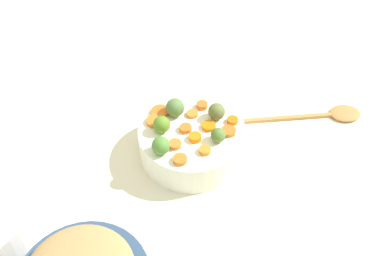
% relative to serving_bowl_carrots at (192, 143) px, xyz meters
% --- Properties ---
extents(tabletop, '(2.40, 2.40, 0.02)m').
position_rel_serving_bowl_carrots_xyz_m(tabletop, '(0.00, 0.04, -0.05)').
color(tabletop, beige).
rests_on(tabletop, ground).
extents(serving_bowl_carrots, '(0.23, 0.23, 0.07)m').
position_rel_serving_bowl_carrots_xyz_m(serving_bowl_carrots, '(0.00, 0.00, 0.00)').
color(serving_bowl_carrots, white).
rests_on(serving_bowl_carrots, tabletop).
extents(carrot_slice_0, '(0.03, 0.03, 0.01)m').
position_rel_serving_bowl_carrots_xyz_m(carrot_slice_0, '(-0.04, 0.03, 0.04)').
color(carrot_slice_0, orange).
rests_on(carrot_slice_0, serving_bowl_carrots).
extents(carrot_slice_1, '(0.03, 0.03, 0.01)m').
position_rel_serving_bowl_carrots_xyz_m(carrot_slice_1, '(0.08, -0.02, 0.04)').
color(carrot_slice_1, orange).
rests_on(carrot_slice_1, serving_bowl_carrots).
extents(carrot_slice_2, '(0.03, 0.03, 0.01)m').
position_rel_serving_bowl_carrots_xyz_m(carrot_slice_2, '(-0.06, -0.02, 0.04)').
color(carrot_slice_2, orange).
rests_on(carrot_slice_2, serving_bowl_carrots).
extents(carrot_slice_3, '(0.03, 0.03, 0.01)m').
position_rel_serving_bowl_carrots_xyz_m(carrot_slice_3, '(-0.08, 0.03, 0.04)').
color(carrot_slice_3, orange).
rests_on(carrot_slice_3, serving_bowl_carrots).
extents(carrot_slice_4, '(0.04, 0.04, 0.01)m').
position_rel_serving_bowl_carrots_xyz_m(carrot_slice_4, '(-0.01, -0.08, 0.04)').
color(carrot_slice_4, orange).
rests_on(carrot_slice_4, serving_bowl_carrots).
extents(carrot_slice_5, '(0.04, 0.04, 0.01)m').
position_rel_serving_bowl_carrots_xyz_m(carrot_slice_5, '(0.01, -0.04, 0.04)').
color(carrot_slice_5, orange).
rests_on(carrot_slice_5, serving_bowl_carrots).
extents(carrot_slice_6, '(0.05, 0.05, 0.01)m').
position_rel_serving_bowl_carrots_xyz_m(carrot_slice_6, '(0.03, 0.08, 0.04)').
color(carrot_slice_6, orange).
rests_on(carrot_slice_6, serving_bowl_carrots).
extents(carrot_slice_7, '(0.05, 0.05, 0.01)m').
position_rel_serving_bowl_carrots_xyz_m(carrot_slice_7, '(0.06, 0.07, 0.04)').
color(carrot_slice_7, orange).
rests_on(carrot_slice_7, serving_bowl_carrots).
extents(carrot_slice_8, '(0.02, 0.02, 0.01)m').
position_rel_serving_bowl_carrots_xyz_m(carrot_slice_8, '(0.03, -0.09, 0.04)').
color(carrot_slice_8, orange).
rests_on(carrot_slice_8, serving_bowl_carrots).
extents(carrot_slice_9, '(0.03, 0.03, 0.01)m').
position_rel_serving_bowl_carrots_xyz_m(carrot_slice_9, '(0.05, -0.00, 0.04)').
color(carrot_slice_9, orange).
rests_on(carrot_slice_9, serving_bowl_carrots).
extents(carrot_slice_10, '(0.03, 0.03, 0.01)m').
position_rel_serving_bowl_carrots_xyz_m(carrot_slice_10, '(-0.02, -0.01, 0.04)').
color(carrot_slice_10, orange).
rests_on(carrot_slice_10, serving_bowl_carrots).
extents(carrot_slice_11, '(0.04, 0.04, 0.01)m').
position_rel_serving_bowl_carrots_xyz_m(carrot_slice_11, '(0.01, 0.01, 0.04)').
color(carrot_slice_11, orange).
rests_on(carrot_slice_11, serving_bowl_carrots).
extents(brussels_sprout_0, '(0.03, 0.03, 0.03)m').
position_rel_serving_bowl_carrots_xyz_m(brussels_sprout_0, '(-0.03, -0.05, 0.05)').
color(brussels_sprout_0, '#527633').
rests_on(brussels_sprout_0, serving_bowl_carrots).
extents(brussels_sprout_1, '(0.04, 0.04, 0.04)m').
position_rel_serving_bowl_carrots_xyz_m(brussels_sprout_1, '(0.05, 0.03, 0.06)').
color(brussels_sprout_1, '#557A40').
rests_on(brussels_sprout_1, serving_bowl_carrots).
extents(brussels_sprout_2, '(0.04, 0.04, 0.04)m').
position_rel_serving_bowl_carrots_xyz_m(brussels_sprout_2, '(-0.06, 0.06, 0.06)').
color(brussels_sprout_2, '#4F8636').
rests_on(brussels_sprout_2, serving_bowl_carrots).
extents(brussels_sprout_3, '(0.04, 0.04, 0.04)m').
position_rel_serving_bowl_carrots_xyz_m(brussels_sprout_3, '(-0.00, 0.06, 0.05)').
color(brussels_sprout_3, '#5A8727').
rests_on(brussels_sprout_3, serving_bowl_carrots).
extents(brussels_sprout_4, '(0.04, 0.04, 0.04)m').
position_rel_serving_bowl_carrots_xyz_m(brussels_sprout_4, '(0.04, -0.05, 0.05)').
color(brussels_sprout_4, '#606C38').
rests_on(brussels_sprout_4, serving_bowl_carrots).
extents(wooden_spoon, '(0.06, 0.30, 0.01)m').
position_rel_serving_bowl_carrots_xyz_m(wooden_spoon, '(0.11, -0.34, -0.03)').
color(wooden_spoon, '#BB8046').
rests_on(wooden_spoon, tabletop).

